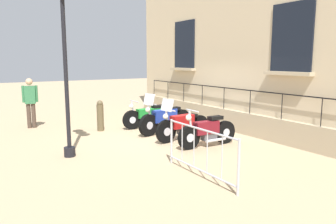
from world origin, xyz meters
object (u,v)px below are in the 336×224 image
(lamppost, at_px, (63,11))
(bollard, at_px, (100,116))
(crowd_barrier, at_px, (200,151))
(pedestrian_standing, at_px, (30,100))
(motorcycle_red, at_px, (183,125))
(motorcycle_blue, at_px, (165,119))
(motorcycle_maroon, at_px, (207,132))
(motorcycle_green, at_px, (151,115))

(lamppost, relative_size, bollard, 4.31)
(crowd_barrier, bearing_deg, pedestrian_standing, -74.10)
(motorcycle_red, bearing_deg, motorcycle_blue, -93.51)
(motorcycle_maroon, bearing_deg, crowd_barrier, 47.62)
(motorcycle_maroon, bearing_deg, pedestrian_standing, -55.18)
(lamppost, height_order, bollard, lamppost)
(motorcycle_maroon, xyz_separation_m, bollard, (1.81, -3.56, 0.11))
(motorcycle_red, xyz_separation_m, bollard, (1.66, -2.57, 0.07))
(motorcycle_green, relative_size, bollard, 2.07)
(motorcycle_red, relative_size, pedestrian_standing, 1.14)
(motorcycle_maroon, bearing_deg, bollard, -63.09)
(motorcycle_blue, distance_m, motorcycle_red, 1.12)
(motorcycle_green, bearing_deg, pedestrian_standing, -30.78)
(motorcycle_maroon, distance_m, pedestrian_standing, 6.55)
(motorcycle_blue, relative_size, pedestrian_standing, 1.24)
(crowd_barrier, bearing_deg, motorcycle_green, -108.10)
(motorcycle_red, bearing_deg, motorcycle_maroon, 98.57)
(motorcycle_green, distance_m, crowd_barrier, 5.26)
(motorcycle_maroon, relative_size, crowd_barrier, 0.85)
(motorcycle_red, bearing_deg, motorcycle_green, -92.83)
(motorcycle_blue, height_order, bollard, motorcycle_blue)
(motorcycle_blue, xyz_separation_m, bollard, (1.73, -1.45, 0.07))
(motorcycle_red, distance_m, lamppost, 4.60)
(crowd_barrier, bearing_deg, bollard, -88.58)
(lamppost, relative_size, crowd_barrier, 2.00)
(motorcycle_maroon, height_order, lamppost, lamppost)
(motorcycle_green, height_order, motorcycle_red, motorcycle_red)
(crowd_barrier, bearing_deg, lamppost, -57.24)
(lamppost, height_order, pedestrian_standing, lamppost)
(motorcycle_blue, relative_size, bollard, 2.09)
(crowd_barrier, xyz_separation_m, bollard, (0.13, -5.40, -0.03))
(motorcycle_blue, distance_m, motorcycle_maroon, 2.11)
(motorcycle_green, bearing_deg, motorcycle_red, 87.17)
(lamppost, bearing_deg, motorcycle_green, -149.56)
(lamppost, xyz_separation_m, bollard, (-1.75, -2.47, -3.01))
(motorcycle_green, height_order, motorcycle_blue, motorcycle_blue)
(motorcycle_green, height_order, motorcycle_maroon, motorcycle_maroon)
(crowd_barrier, distance_m, bollard, 5.40)
(lamppost, distance_m, pedestrian_standing, 4.96)
(motorcycle_green, relative_size, lamppost, 0.48)
(motorcycle_blue, height_order, motorcycle_maroon, motorcycle_blue)
(motorcycle_blue, bearing_deg, crowd_barrier, 68.00)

